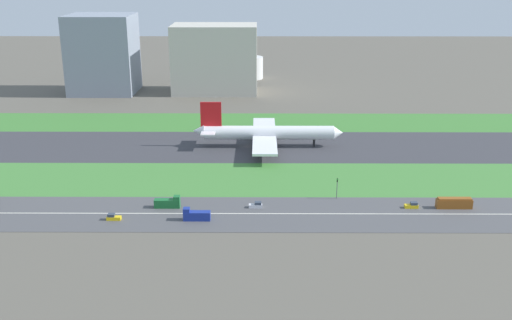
% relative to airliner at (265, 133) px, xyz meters
% --- Properties ---
extents(ground_plane, '(800.00, 800.00, 0.00)m').
position_rel_airliner_xyz_m(ground_plane, '(-7.41, -0.00, -6.23)').
color(ground_plane, '#5B564C').
extents(runway, '(280.00, 46.00, 0.10)m').
position_rel_airliner_xyz_m(runway, '(-7.41, -0.00, -6.18)').
color(runway, '#38383D').
rests_on(runway, ground_plane).
extents(grass_median_north, '(280.00, 36.00, 0.10)m').
position_rel_airliner_xyz_m(grass_median_north, '(-7.41, 41.00, -6.18)').
color(grass_median_north, '#3D7A33').
rests_on(grass_median_north, ground_plane).
extents(grass_median_south, '(280.00, 36.00, 0.10)m').
position_rel_airliner_xyz_m(grass_median_south, '(-7.41, -41.00, -6.18)').
color(grass_median_south, '#427F38').
rests_on(grass_median_south, ground_plane).
extents(highway, '(280.00, 28.00, 0.10)m').
position_rel_airliner_xyz_m(highway, '(-7.41, -73.00, -6.18)').
color(highway, '#4C4C4F').
rests_on(highway, ground_plane).
extents(highway_centerline, '(266.00, 0.50, 0.01)m').
position_rel_airliner_xyz_m(highway_centerline, '(-7.41, -73.00, -6.13)').
color(highway_centerline, silver).
rests_on(highway_centerline, highway).
extents(airliner, '(65.00, 56.00, 19.70)m').
position_rel_airliner_xyz_m(airliner, '(0.00, 0.00, 0.00)').
color(airliner, white).
rests_on(airliner, runway).
extents(truck_0, '(8.40, 2.50, 4.00)m').
position_rel_airliner_xyz_m(truck_0, '(-22.27, -78.00, -4.56)').
color(truck_0, navy).
rests_on(truck_0, highway).
extents(car_2, '(4.40, 1.80, 2.00)m').
position_rel_airliner_xyz_m(car_2, '(-3.53, -68.00, -5.31)').
color(car_2, silver).
rests_on(car_2, highway).
extents(bus_1, '(11.60, 2.50, 3.50)m').
position_rel_airliner_xyz_m(bus_1, '(61.19, -68.00, -4.41)').
color(bus_1, brown).
rests_on(bus_1, highway).
extents(car_1, '(4.40, 1.80, 2.00)m').
position_rel_airliner_xyz_m(car_1, '(47.49, -68.00, -5.31)').
color(car_1, yellow).
rests_on(car_1, highway).
extents(car_0, '(4.40, 1.80, 2.00)m').
position_rel_airliner_xyz_m(car_0, '(-48.18, -78.00, -5.31)').
color(car_0, yellow).
rests_on(car_0, highway).
extents(truck_1, '(8.40, 2.50, 4.00)m').
position_rel_airliner_xyz_m(truck_1, '(-32.45, -68.00, -4.56)').
color(truck_1, '#19662D').
rests_on(truck_1, highway).
extents(traffic_light, '(0.36, 0.50, 7.20)m').
position_rel_airliner_xyz_m(traffic_light, '(23.81, -60.01, -1.94)').
color(traffic_light, '#4C4C51').
rests_on(traffic_light, highway).
extents(terminal_building, '(38.71, 35.12, 46.69)m').
position_rel_airliner_xyz_m(terminal_building, '(-97.41, 114.00, 17.11)').
color(terminal_building, gray).
rests_on(terminal_building, ground_plane).
extents(hangar_building, '(50.85, 30.79, 40.81)m').
position_rel_airliner_xyz_m(hangar_building, '(-29.59, 114.00, 14.17)').
color(hangar_building, beige).
rests_on(hangar_building, ground_plane).
extents(fuel_tank_west, '(18.37, 18.37, 14.75)m').
position_rel_airliner_xyz_m(fuel_tank_west, '(-9.30, 159.00, 1.14)').
color(fuel_tank_west, silver).
rests_on(fuel_tank_west, ground_plane).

